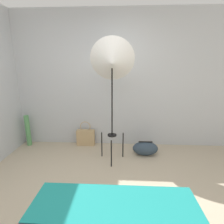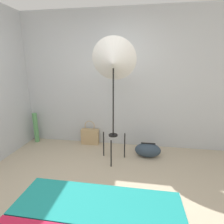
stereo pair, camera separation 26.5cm
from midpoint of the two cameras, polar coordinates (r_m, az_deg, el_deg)
The scene contains 5 objects.
wall_back at distance 3.46m, azimuth 0.73°, elevation 10.03°, with size 8.00×0.05×2.60m.
photo_umbrella at distance 2.74m, azimuth 3.30°, elevation 15.84°, with size 0.70×0.44×2.02m.
tote_bag at distance 3.68m, azimuth -5.13°, elevation -7.92°, with size 0.36×0.13×0.51m.
duffel_bag at distance 3.29m, azimuth 13.92°, elevation -12.02°, with size 0.46×0.25×0.26m.
paper_roll at distance 4.01m, azimuth -21.91°, elevation -4.78°, with size 0.09×0.09×0.63m.
Camera 2 is at (0.62, -1.28, 1.59)m, focal length 28.00 mm.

